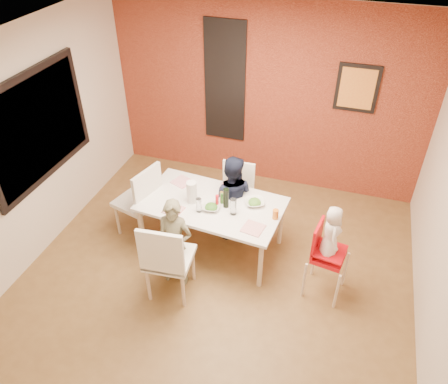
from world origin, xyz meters
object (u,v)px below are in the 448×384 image
(chair_near, at_px, (166,258))
(toddler, at_px, (331,233))
(child_far, at_px, (231,198))
(chair_left, at_px, (142,198))
(high_chair, at_px, (325,253))
(wine_bottle, at_px, (226,198))
(paper_towel_roll, at_px, (192,192))
(dining_table, at_px, (212,207))
(chair_far, at_px, (236,192))
(child_near, at_px, (175,244))

(chair_near, height_order, toddler, toddler)
(chair_near, bearing_deg, child_far, -111.44)
(chair_left, distance_m, high_chair, 2.35)
(toddler, bearing_deg, wine_bottle, 59.59)
(chair_left, bearing_deg, wine_bottle, 106.14)
(toddler, xyz_separation_m, paper_towel_roll, (-1.66, 0.27, -0.03))
(dining_table, bearing_deg, chair_near, -102.34)
(paper_towel_roll, bearing_deg, toddler, -9.07)
(chair_far, height_order, wine_bottle, wine_bottle)
(high_chair, height_order, child_far, child_far)
(chair_left, bearing_deg, chair_near, 54.74)
(dining_table, height_order, chair_far, chair_far)
(chair_left, xyz_separation_m, child_near, (0.72, -0.63, -0.02))
(high_chair, bearing_deg, chair_near, 119.85)
(chair_near, xyz_separation_m, toddler, (1.63, 0.61, 0.29))
(toddler, bearing_deg, chair_left, 66.20)
(child_near, bearing_deg, toddler, 11.29)
(dining_table, height_order, chair_left, chair_left)
(child_far, xyz_separation_m, paper_towel_roll, (-0.39, -0.35, 0.25))
(high_chair, relative_size, paper_towel_roll, 3.39)
(chair_left, bearing_deg, high_chair, 98.63)
(chair_left, height_order, high_chair, chair_left)
(dining_table, bearing_deg, chair_far, 74.62)
(chair_far, distance_m, wine_bottle, 0.65)
(child_near, bearing_deg, wine_bottle, 57.87)
(chair_left, distance_m, child_near, 0.95)
(toddler, relative_size, wine_bottle, 2.52)
(child_near, xyz_separation_m, wine_bottle, (0.39, 0.65, 0.26))
(child_near, distance_m, wine_bottle, 0.80)
(paper_towel_roll, bearing_deg, chair_far, 56.82)
(wine_bottle, distance_m, paper_towel_roll, 0.42)
(child_near, xyz_separation_m, paper_towel_roll, (-0.03, 0.62, 0.27))
(child_far, height_order, wine_bottle, child_far)
(chair_near, relative_size, high_chair, 1.12)
(child_far, bearing_deg, chair_left, 10.65)
(child_far, bearing_deg, chair_near, 67.10)
(toddler, bearing_deg, paper_towel_roll, 63.76)
(chair_near, relative_size, paper_towel_roll, 3.80)
(chair_left, height_order, paper_towel_roll, chair_left)
(chair_far, xyz_separation_m, wine_bottle, (0.03, -0.56, 0.32))
(chair_left, bearing_deg, child_far, 122.52)
(chair_near, height_order, wine_bottle, chair_near)
(chair_near, xyz_separation_m, chair_far, (0.35, 1.46, -0.08))
(chair_far, bearing_deg, dining_table, -107.84)
(chair_left, relative_size, paper_towel_roll, 3.77)
(paper_towel_roll, bearing_deg, chair_near, -87.75)
(dining_table, distance_m, toddler, 1.48)
(chair_near, bearing_deg, toddler, -164.81)
(toddler, bearing_deg, high_chair, 56.67)
(dining_table, xyz_separation_m, child_far, (0.15, 0.31, -0.05))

